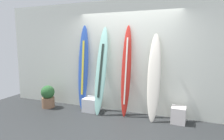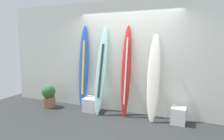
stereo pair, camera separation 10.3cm
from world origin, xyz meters
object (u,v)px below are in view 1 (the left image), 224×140
Objects in this scene: surfboard_cobalt at (83,68)px; surfboard_seafoam at (101,71)px; display_block_left at (92,104)px; display_block_center at (178,115)px; potted_plant at (48,96)px; surfboard_crimson at (126,72)px; surfboard_ivory at (154,77)px.

surfboard_cobalt is 1.03× the size of surfboard_seafoam.
display_block_left is (-0.29, 0.02, -0.90)m from surfboard_seafoam.
surfboard_seafoam is 5.98× the size of display_block_center.
surfboard_seafoam reaches higher than potted_plant.
surfboard_crimson is (0.62, 0.07, -0.00)m from surfboard_seafoam.
surfboard_seafoam is (0.57, -0.12, -0.03)m from surfboard_cobalt.
potted_plant is at bearing -177.09° from display_block_center.
surfboard_ivory is at bearing 179.36° from display_block_center.
surfboard_crimson is 1.52m from display_block_center.
surfboard_cobalt is 1.01× the size of surfboard_crimson.
surfboard_crimson is at bearing 5.85° from potted_plant.
surfboard_crimson is 6.04× the size of display_block_center.
surfboard_crimson is at bearing 3.22° from display_block_left.
surfboard_cobalt is 5.78× the size of display_block_left.
surfboard_crimson is at bearing 6.32° from surfboard_seafoam.
display_block_center is at bearing -0.64° from surfboard_ivory.
surfboard_cobalt is at bearing 177.36° from surfboard_crimson.
surfboard_cobalt is 0.58m from surfboard_seafoam.
display_block_center is (0.56, -0.01, -0.80)m from surfboard_ivory.
surfboard_cobalt reaches higher than surfboard_seafoam.
display_block_left is 1.26m from potted_plant.
surfboard_crimson is 5.70× the size of display_block_left.
display_block_center is (2.13, 0.00, 0.01)m from display_block_left.
surfboard_ivory is 5.46× the size of display_block_center.
surfboard_cobalt is 6.13× the size of display_block_center.
surfboard_crimson reaches higher than surfboard_ivory.
potted_plant is (-0.96, -0.28, -0.79)m from surfboard_cobalt.
potted_plant is (-1.53, -0.15, -0.76)m from surfboard_seafoam.
display_block_center is at bearing -2.30° from surfboard_crimson.
surfboard_crimson is at bearing 177.70° from display_block_center.
surfboard_crimson reaches higher than display_block_left.
potted_plant is at bearing -176.39° from surfboard_ivory.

